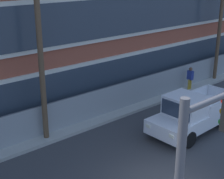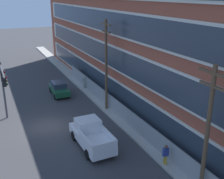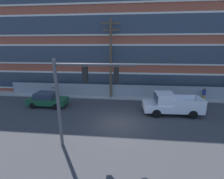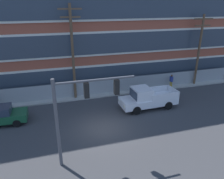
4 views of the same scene
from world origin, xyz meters
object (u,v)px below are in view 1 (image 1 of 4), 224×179
Objects in this scene: traffic_signal_mast at (216,150)px; pedestrian_near_cabinet at (190,78)px; utility_pole_midblock at (221,19)px; pickup_truck_white at (192,114)px; utility_pole_near_corner at (39,38)px.

traffic_signal_mast is 3.33× the size of pedestrian_near_cabinet.
utility_pole_midblock is 4.89m from pedestrian_near_cabinet.
pickup_truck_white is 9.79m from utility_pole_midblock.
traffic_signal_mast is at bearing -147.47° from utility_pole_midblock.
utility_pole_midblock is (8.18, 4.04, 3.55)m from pickup_truck_white.
utility_pole_near_corner is (0.87, 9.70, 1.11)m from traffic_signal_mast.
utility_pole_midblock is (15.23, 9.71, 0.55)m from traffic_signal_mast.
pickup_truck_white is (7.05, 5.68, -3.00)m from traffic_signal_mast.
pickup_truck_white is 6.13m from pedestrian_near_cabinet.
utility_pole_near_corner reaches higher than pickup_truck_white.
pedestrian_near_cabinet is (11.87, 9.47, -2.99)m from traffic_signal_mast.
pickup_truck_white is at bearing -33.02° from utility_pole_near_corner.
utility_pole_near_corner is 5.51× the size of pedestrian_near_cabinet.
utility_pole_midblock is (14.37, 0.02, -0.56)m from utility_pole_near_corner.
utility_pole_near_corner is at bearing 84.90° from traffic_signal_mast.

